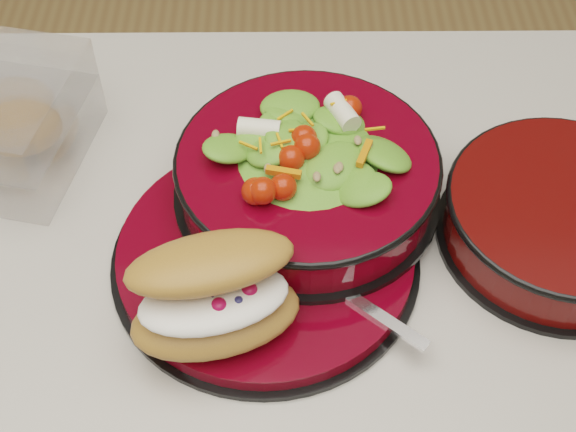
{
  "coord_description": "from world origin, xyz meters",
  "views": [
    {
      "loc": [
        0.01,
        -0.38,
        1.48
      ],
      "look_at": [
        0.02,
        0.06,
        0.94
      ],
      "focal_mm": 50.0,
      "sensor_mm": 36.0,
      "label": 1
    }
  ],
  "objects_px": {
    "extra_bowl": "(562,217)",
    "salad_bowl": "(307,167)",
    "croissant": "(215,295)",
    "fork": "(347,295)",
    "dinner_plate": "(267,256)"
  },
  "relations": [
    {
      "from": "extra_bowl",
      "to": "salad_bowl",
      "type": "bearing_deg",
      "value": 170.52
    },
    {
      "from": "salad_bowl",
      "to": "croissant",
      "type": "xyz_separation_m",
      "value": [
        -0.08,
        -0.14,
        0.0
      ]
    },
    {
      "from": "croissant",
      "to": "salad_bowl",
      "type": "bearing_deg",
      "value": 47.34
    },
    {
      "from": "croissant",
      "to": "fork",
      "type": "xyz_separation_m",
      "value": [
        0.11,
        0.02,
        -0.04
      ]
    },
    {
      "from": "croissant",
      "to": "extra_bowl",
      "type": "height_order",
      "value": "croissant"
    },
    {
      "from": "dinner_plate",
      "to": "extra_bowl",
      "type": "distance_m",
      "value": 0.26
    },
    {
      "from": "croissant",
      "to": "fork",
      "type": "bearing_deg",
      "value": -0.81
    },
    {
      "from": "dinner_plate",
      "to": "salad_bowl",
      "type": "bearing_deg",
      "value": 59.8
    },
    {
      "from": "extra_bowl",
      "to": "croissant",
      "type": "bearing_deg",
      "value": -161.58
    },
    {
      "from": "dinner_plate",
      "to": "extra_bowl",
      "type": "relative_size",
      "value": 1.27
    },
    {
      "from": "dinner_plate",
      "to": "extra_bowl",
      "type": "xyz_separation_m",
      "value": [
        0.26,
        0.03,
        0.02
      ]
    },
    {
      "from": "salad_bowl",
      "to": "croissant",
      "type": "distance_m",
      "value": 0.16
    },
    {
      "from": "salad_bowl",
      "to": "croissant",
      "type": "bearing_deg",
      "value": -118.71
    },
    {
      "from": "dinner_plate",
      "to": "fork",
      "type": "height_order",
      "value": "fork"
    },
    {
      "from": "fork",
      "to": "extra_bowl",
      "type": "height_order",
      "value": "extra_bowl"
    }
  ]
}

